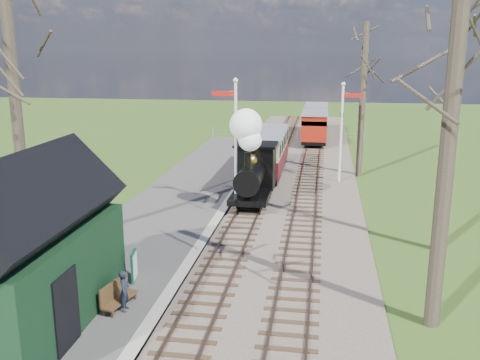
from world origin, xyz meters
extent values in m
ellipsoid|color=#385B23|center=(-25.00, 60.00, -14.76)|extent=(57.60, 36.00, 16.20)
ellipsoid|color=#385B23|center=(10.00, 65.00, -18.04)|extent=(70.40, 44.00, 19.80)
ellipsoid|color=#385B23|center=(-8.00, 70.00, -16.40)|extent=(64.00, 40.00, 18.00)
cube|color=brown|center=(1.30, 22.00, 0.05)|extent=(8.00, 60.00, 0.10)
cube|color=brown|center=(-0.50, 22.00, 0.14)|extent=(0.07, 60.00, 0.12)
cube|color=brown|center=(0.50, 22.00, 0.14)|extent=(0.07, 60.00, 0.12)
cube|color=#38281C|center=(0.00, 22.00, 0.10)|extent=(1.60, 60.00, 0.09)
cube|color=brown|center=(2.10, 22.00, 0.14)|extent=(0.07, 60.00, 0.12)
cube|color=brown|center=(3.10, 22.00, 0.14)|extent=(0.07, 60.00, 0.12)
cube|color=#38281C|center=(2.60, 22.00, 0.10)|extent=(1.60, 60.00, 0.09)
cube|color=#474442|center=(-3.50, 14.00, 0.10)|extent=(5.00, 44.00, 0.20)
cube|color=#B2AD9E|center=(-1.20, 14.00, 0.10)|extent=(0.40, 44.00, 0.21)
cube|color=black|center=(-4.30, 4.00, 1.50)|extent=(3.00, 6.00, 2.60)
cube|color=black|center=(-4.30, 4.00, 3.35)|extent=(3.25, 6.30, 3.25)
cube|color=black|center=(-2.78, 3.00, 1.20)|extent=(0.06, 1.20, 2.00)
cylinder|color=silver|center=(-0.70, 16.00, 3.00)|extent=(0.14, 0.14, 6.00)
sphere|color=silver|center=(-0.70, 16.00, 6.10)|extent=(0.24, 0.24, 0.24)
cube|color=#B7140F|center=(-1.25, 16.00, 5.50)|extent=(1.10, 0.08, 0.22)
cube|color=black|center=(-0.70, 16.00, 4.40)|extent=(0.18, 0.06, 0.30)
cylinder|color=silver|center=(4.30, 22.00, 2.75)|extent=(0.14, 0.14, 5.50)
sphere|color=silver|center=(4.30, 22.00, 5.60)|extent=(0.24, 0.24, 0.24)
cube|color=#B7140F|center=(4.85, 22.00, 5.00)|extent=(1.10, 0.08, 0.22)
cube|color=black|center=(4.30, 22.00, 3.90)|extent=(0.18, 0.06, 0.30)
cylinder|color=#382D23|center=(-7.30, 9.00, 5.50)|extent=(0.41, 0.41, 11.00)
cylinder|color=#382D23|center=(6.50, 6.00, 6.00)|extent=(0.42, 0.42, 12.00)
cylinder|color=#382D23|center=(7.80, 12.00, 5.00)|extent=(0.40, 0.40, 10.00)
cylinder|color=#382D23|center=(5.50, 24.00, 4.50)|extent=(0.39, 0.39, 9.00)
cube|color=slate|center=(0.30, 36.00, 0.75)|extent=(12.60, 0.02, 0.01)
cube|color=slate|center=(0.30, 36.00, 0.45)|extent=(12.60, 0.02, 0.02)
cylinder|color=slate|center=(0.30, 36.00, 0.50)|extent=(0.08, 0.08, 1.00)
cube|color=black|center=(0.00, 16.73, 0.67)|extent=(1.79, 4.21, 0.26)
cylinder|color=black|center=(0.00, 16.10, 1.62)|extent=(1.16, 2.74, 1.16)
cube|color=black|center=(0.00, 17.99, 1.73)|extent=(1.89, 1.68, 2.10)
cylinder|color=black|center=(0.00, 15.05, 2.57)|extent=(0.29, 0.29, 0.84)
sphere|color=#AD8132|center=(0.00, 16.41, 2.36)|extent=(0.55, 0.55, 0.55)
sphere|color=white|center=(0.10, 15.05, 3.57)|extent=(1.05, 1.05, 1.05)
sphere|color=white|center=(-0.10, 15.15, 4.20)|extent=(1.47, 1.47, 1.47)
cylinder|color=black|center=(-0.50, 15.47, 0.54)|extent=(0.11, 0.67, 0.67)
cylinder|color=black|center=(0.50, 15.47, 0.54)|extent=(0.11, 0.67, 0.67)
cube|color=black|center=(0.00, 22.73, 0.57)|extent=(2.00, 7.36, 0.32)
cube|color=#5C151C|center=(0.00, 22.73, 1.20)|extent=(2.10, 7.36, 0.95)
cube|color=beige|center=(0.00, 22.73, 2.15)|extent=(2.10, 7.36, 0.95)
cube|color=slate|center=(0.00, 22.73, 2.67)|extent=(2.21, 7.58, 0.13)
cube|color=black|center=(2.60, 34.28, 0.54)|extent=(1.84, 4.83, 0.29)
cube|color=maroon|center=(2.60, 34.28, 1.12)|extent=(1.93, 4.83, 0.87)
cube|color=beige|center=(2.60, 34.28, 1.99)|extent=(1.93, 4.83, 0.87)
cube|color=slate|center=(2.60, 34.28, 2.47)|extent=(2.03, 5.03, 0.12)
cube|color=black|center=(2.60, 39.78, 0.54)|extent=(1.84, 4.83, 0.29)
cube|color=maroon|center=(2.60, 39.78, 1.12)|extent=(1.93, 4.83, 0.87)
cube|color=beige|center=(2.60, 39.78, 1.99)|extent=(1.93, 4.83, 0.87)
cube|color=slate|center=(2.60, 39.78, 2.47)|extent=(2.03, 5.03, 0.12)
cube|color=#0F472A|center=(-2.56, 7.09, 0.70)|extent=(0.19, 0.68, 1.00)
cube|color=silver|center=(-2.51, 7.10, 0.70)|extent=(0.12, 0.58, 0.81)
cube|color=#4C331B|center=(-2.33, 5.25, 0.43)|extent=(0.67, 1.44, 0.06)
cube|color=#4C331B|center=(-2.50, 5.29, 0.70)|extent=(0.33, 1.37, 0.59)
cube|color=#4C331B|center=(-2.18, 4.66, 0.30)|extent=(0.06, 0.06, 0.20)
cube|color=#4C331B|center=(-2.48, 5.85, 0.30)|extent=(0.06, 0.06, 0.20)
imported|color=#1B2131|center=(-2.11, 5.11, 0.80)|extent=(0.32, 0.46, 1.21)
camera|label=1|loc=(3.33, -8.20, 7.51)|focal=40.00mm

